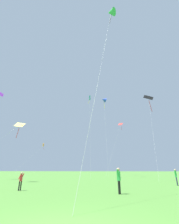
{
  "coord_description": "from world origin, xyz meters",
  "views": [
    {
      "loc": [
        1.3,
        -4.38,
        1.46
      ],
      "look_at": [
        -2.92,
        26.0,
        13.02
      ],
      "focal_mm": 24.76,
      "sensor_mm": 36.0,
      "label": 1
    }
  ],
  "objects_px": {
    "kite_red_high": "(120,127)",
    "kite_teal_box": "(90,99)",
    "person_foreground_watcher": "(119,178)",
    "person_child_small": "(21,179)",
    "kite_green_small": "(111,12)",
    "kite_blue_delta": "(104,100)",
    "kite_black_large": "(149,101)",
    "person_in_red_shirt": "(176,175)",
    "kite_orange_box": "(43,145)",
    "kite_yellow_diamond": "(18,127)"
  },
  "relations": [
    {
      "from": "kite_teal_box",
      "to": "kite_yellow_diamond",
      "type": "distance_m",
      "value": 17.6
    },
    {
      "from": "kite_blue_delta",
      "to": "kite_green_small",
      "type": "relative_size",
      "value": 1.3
    },
    {
      "from": "kite_green_small",
      "to": "person_foreground_watcher",
      "type": "xyz_separation_m",
      "value": [
        -0.35,
        -1.74,
        -17.92
      ]
    },
    {
      "from": "kite_red_high",
      "to": "person_in_red_shirt",
      "type": "bearing_deg",
      "value": -77.98
    },
    {
      "from": "kite_blue_delta",
      "to": "kite_yellow_diamond",
      "type": "relative_size",
      "value": 3.09
    },
    {
      "from": "person_foreground_watcher",
      "to": "person_in_red_shirt",
      "type": "relative_size",
      "value": 1.03
    },
    {
      "from": "kite_green_small",
      "to": "person_in_red_shirt",
      "type": "distance_m",
      "value": 19.49
    },
    {
      "from": "kite_blue_delta",
      "to": "kite_green_small",
      "type": "height_order",
      "value": "kite_blue_delta"
    },
    {
      "from": "kite_red_high",
      "to": "kite_black_large",
      "type": "relative_size",
      "value": 0.7
    },
    {
      "from": "kite_yellow_diamond",
      "to": "kite_green_small",
      "type": "xyz_separation_m",
      "value": [
        14.07,
        -7.0,
        11.61
      ]
    },
    {
      "from": "kite_black_large",
      "to": "person_in_red_shirt",
      "type": "relative_size",
      "value": 11.35
    },
    {
      "from": "kite_teal_box",
      "to": "person_in_red_shirt",
      "type": "xyz_separation_m",
      "value": [
        10.81,
        -13.76,
        -15.87
      ]
    },
    {
      "from": "person_child_small",
      "to": "kite_black_large",
      "type": "bearing_deg",
      "value": 52.38
    },
    {
      "from": "kite_orange_box",
      "to": "kite_green_small",
      "type": "distance_m",
      "value": 41.79
    },
    {
      "from": "kite_red_high",
      "to": "person_foreground_watcher",
      "type": "relative_size",
      "value": 7.75
    },
    {
      "from": "person_foreground_watcher",
      "to": "kite_blue_delta",
      "type": "bearing_deg",
      "value": 93.26
    },
    {
      "from": "kite_red_high",
      "to": "kite_blue_delta",
      "type": "bearing_deg",
      "value": 109.45
    },
    {
      "from": "person_child_small",
      "to": "kite_green_small",
      "type": "bearing_deg",
      "value": 7.28
    },
    {
      "from": "kite_orange_box",
      "to": "person_child_small",
      "type": "relative_size",
      "value": 7.37
    },
    {
      "from": "kite_teal_box",
      "to": "kite_black_large",
      "type": "distance_m",
      "value": 13.28
    },
    {
      "from": "kite_orange_box",
      "to": "person_foreground_watcher",
      "type": "height_order",
      "value": "kite_orange_box"
    },
    {
      "from": "kite_blue_delta",
      "to": "person_foreground_watcher",
      "type": "relative_size",
      "value": 15.69
    },
    {
      "from": "kite_orange_box",
      "to": "kite_black_large",
      "type": "relative_size",
      "value": 0.55
    },
    {
      "from": "kite_blue_delta",
      "to": "kite_yellow_diamond",
      "type": "xyz_separation_m",
      "value": [
        -11.58,
        -28.72,
        -17.01
      ]
    },
    {
      "from": "kite_orange_box",
      "to": "kite_yellow_diamond",
      "type": "relative_size",
      "value": 1.19
    },
    {
      "from": "kite_teal_box",
      "to": "kite_orange_box",
      "type": "distance_m",
      "value": 24.21
    },
    {
      "from": "kite_black_large",
      "to": "person_child_small",
      "type": "bearing_deg",
      "value": -127.62
    },
    {
      "from": "person_foreground_watcher",
      "to": "kite_black_large",
      "type": "bearing_deg",
      "value": 68.42
    },
    {
      "from": "kite_black_large",
      "to": "person_in_red_shirt",
      "type": "bearing_deg",
      "value": -99.4
    },
    {
      "from": "kite_yellow_diamond",
      "to": "kite_green_small",
      "type": "height_order",
      "value": "kite_green_small"
    },
    {
      "from": "kite_teal_box",
      "to": "person_in_red_shirt",
      "type": "distance_m",
      "value": 23.62
    },
    {
      "from": "person_child_small",
      "to": "person_in_red_shirt",
      "type": "bearing_deg",
      "value": 24.09
    },
    {
      "from": "kite_yellow_diamond",
      "to": "person_in_red_shirt",
      "type": "height_order",
      "value": "kite_yellow_diamond"
    },
    {
      "from": "kite_green_small",
      "to": "kite_black_large",
      "type": "bearing_deg",
      "value": 67.56
    },
    {
      "from": "person_foreground_watcher",
      "to": "person_child_small",
      "type": "height_order",
      "value": "person_foreground_watcher"
    },
    {
      "from": "kite_red_high",
      "to": "kite_black_large",
      "type": "height_order",
      "value": "kite_black_large"
    },
    {
      "from": "kite_green_small",
      "to": "person_foreground_watcher",
      "type": "height_order",
      "value": "kite_green_small"
    },
    {
      "from": "kite_orange_box",
      "to": "person_in_red_shirt",
      "type": "bearing_deg",
      "value": -45.94
    },
    {
      "from": "person_in_red_shirt",
      "to": "kite_red_high",
      "type": "bearing_deg",
      "value": 102.02
    },
    {
      "from": "person_child_small",
      "to": "person_in_red_shirt",
      "type": "distance_m",
      "value": 14.76
    },
    {
      "from": "kite_orange_box",
      "to": "kite_green_small",
      "type": "height_order",
      "value": "kite_green_small"
    },
    {
      "from": "kite_red_high",
      "to": "kite_teal_box",
      "type": "distance_m",
      "value": 10.15
    },
    {
      "from": "kite_yellow_diamond",
      "to": "person_foreground_watcher",
      "type": "relative_size",
      "value": 5.07
    },
    {
      "from": "kite_blue_delta",
      "to": "kite_black_large",
      "type": "height_order",
      "value": "kite_blue_delta"
    },
    {
      "from": "kite_red_high",
      "to": "person_foreground_watcher",
      "type": "distance_m",
      "value": 27.89
    },
    {
      "from": "kite_orange_box",
      "to": "kite_green_small",
      "type": "relative_size",
      "value": 0.5
    },
    {
      "from": "kite_yellow_diamond",
      "to": "kite_red_high",
      "type": "bearing_deg",
      "value": 47.38
    },
    {
      "from": "kite_green_small",
      "to": "kite_yellow_diamond",
      "type": "bearing_deg",
      "value": 153.54
    },
    {
      "from": "kite_orange_box",
      "to": "kite_black_large",
      "type": "bearing_deg",
      "value": -25.19
    },
    {
      "from": "kite_red_high",
      "to": "kite_yellow_diamond",
      "type": "distance_m",
      "value": 23.54
    }
  ]
}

